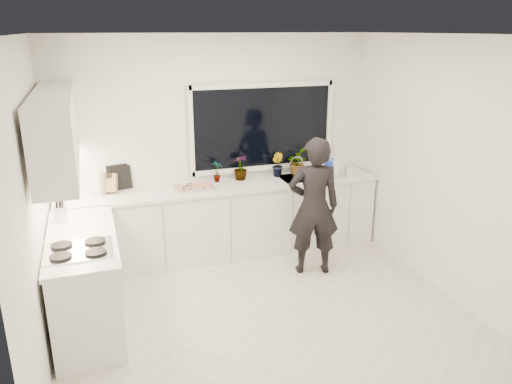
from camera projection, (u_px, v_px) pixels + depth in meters
name	position (u px, v px, depth m)	size (l,w,h in m)	color
floor	(263.00, 312.00, 5.10)	(4.00, 3.50, 0.02)	beige
wall_back	(217.00, 145.00, 6.26)	(4.00, 0.02, 2.70)	white
wall_left	(31.00, 209.00, 4.06)	(0.02, 3.50, 2.70)	white
wall_right	(442.00, 167.00, 5.29)	(0.02, 3.50, 2.70)	white
ceiling	(264.00, 33.00, 4.25)	(4.00, 3.50, 0.02)	white
window	(263.00, 127.00, 6.35)	(1.80, 0.02, 1.00)	black
base_cabinets_back	(225.00, 221.00, 6.26)	(3.92, 0.58, 0.88)	white
base_cabinets_left	(86.00, 282.00, 4.77)	(0.58, 1.60, 0.88)	white
countertop_back	(224.00, 187.00, 6.11)	(3.94, 0.62, 0.04)	silver
countertop_left	(81.00, 238.00, 4.62)	(0.62, 1.60, 0.04)	silver
upper_cabinets	(56.00, 131.00, 4.60)	(0.34, 2.10, 0.70)	white
sink	(302.00, 181.00, 6.45)	(0.58, 0.42, 0.14)	silver
faucet	(297.00, 165.00, 6.58)	(0.03, 0.03, 0.22)	silver
stovetop	(78.00, 250.00, 4.29)	(0.56, 0.48, 0.03)	black
person	(314.00, 207.00, 5.70)	(0.59, 0.39, 1.62)	black
pizza_tray	(194.00, 188.00, 5.97)	(0.44, 0.33, 0.03)	#B1B1B5
pizza	(194.00, 186.00, 5.96)	(0.40, 0.29, 0.01)	#B72E18
watering_can	(330.00, 166.00, 6.70)	(0.14, 0.14, 0.13)	blue
paper_towel_roll	(98.00, 184.00, 5.72)	(0.11, 0.11, 0.26)	silver
knife_block	(111.00, 183.00, 5.80)	(0.13, 0.10, 0.22)	olive
utensil_crock	(61.00, 214.00, 4.94)	(0.13, 0.13, 0.16)	#AAABAF
picture_frame_large	(122.00, 178.00, 5.93)	(0.22, 0.02, 0.28)	black
picture_frame_small	(118.00, 177.00, 5.91)	(0.25, 0.02, 0.30)	black
herb_plants	(275.00, 164.00, 6.43)	(1.31, 0.34, 0.33)	#26662D
soap_bottles	(340.00, 167.00, 6.39)	(0.31, 0.17, 0.31)	#D8BF66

